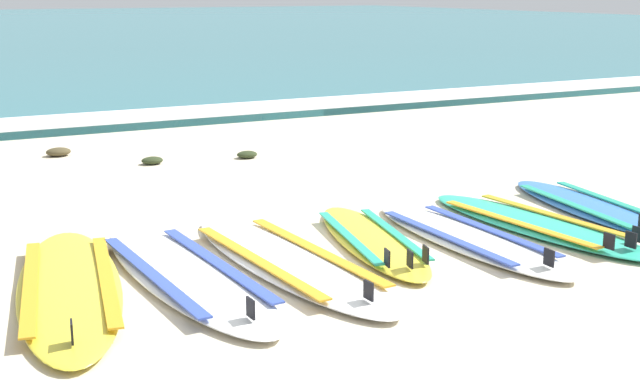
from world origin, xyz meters
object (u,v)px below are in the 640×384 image
(surfboard_3, at_px, (372,240))
(surfboard_1, at_px, (185,274))
(surfboard_0, at_px, (69,287))
(surfboard_5, at_px, (536,224))
(surfboard_6, at_px, (594,208))
(surfboard_2, at_px, (287,260))
(surfboard_4, at_px, (467,238))

(surfboard_3, bearing_deg, surfboard_1, -176.24)
(surfboard_0, bearing_deg, surfboard_5, -3.77)
(surfboard_1, distance_m, surfboard_6, 3.50)
(surfboard_5, bearing_deg, surfboard_0, 176.23)
(surfboard_1, height_order, surfboard_5, same)
(surfboard_1, xyz_separation_m, surfboard_6, (3.50, 0.03, 0.00))
(surfboard_1, distance_m, surfboard_5, 2.75)
(surfboard_3, bearing_deg, surfboard_0, 179.88)
(surfboard_1, height_order, surfboard_3, same)
(surfboard_2, height_order, surfboard_6, same)
(surfboard_6, bearing_deg, surfboard_3, 178.31)
(surfboard_6, bearing_deg, surfboard_2, -178.32)
(surfboard_1, height_order, surfboard_4, same)
(surfboard_3, bearing_deg, surfboard_2, -168.98)
(surfboard_3, bearing_deg, surfboard_6, -1.69)
(surfboard_5, bearing_deg, surfboard_6, 12.17)
(surfboard_0, xyz_separation_m, surfboard_2, (1.38, -0.15, -0.00))
(surfboard_5, distance_m, surfboard_6, 0.76)
(surfboard_2, xyz_separation_m, surfboard_3, (0.74, 0.14, 0.00))
(surfboard_1, height_order, surfboard_2, same)
(surfboard_2, bearing_deg, surfboard_1, 175.81)
(surfboard_2, bearing_deg, surfboard_6, 1.68)
(surfboard_0, relative_size, surfboard_4, 1.17)
(surfboard_1, bearing_deg, surfboard_6, 0.53)
(surfboard_2, bearing_deg, surfboard_3, 11.02)
(surfboard_0, xyz_separation_m, surfboard_3, (2.12, -0.00, 0.00))
(surfboard_5, relative_size, surfboard_6, 1.03)
(surfboard_1, bearing_deg, surfboard_2, -4.19)
(surfboard_4, xyz_separation_m, surfboard_6, (1.44, 0.22, 0.00))
(surfboard_0, relative_size, surfboard_3, 1.27)
(surfboard_3, relative_size, surfboard_5, 0.88)
(surfboard_4, bearing_deg, surfboard_0, 174.18)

